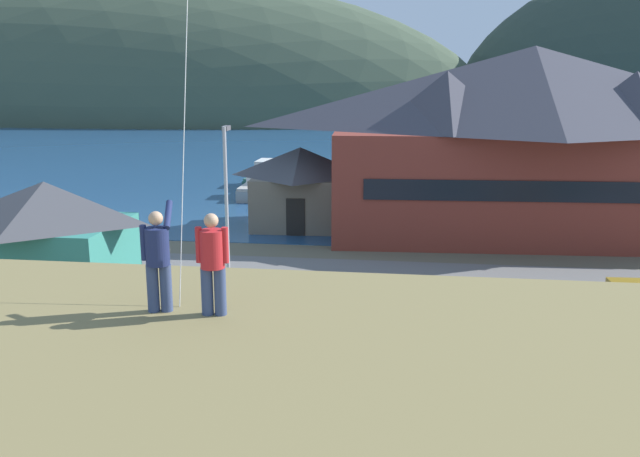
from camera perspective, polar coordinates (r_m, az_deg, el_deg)
name	(u,v)px	position (r m, az deg, el deg)	size (l,w,h in m)	color
ground_plane	(305,395)	(21.59, -1.28, -13.56)	(600.00, 600.00, 0.00)	#66604C
parking_lot_pad	(325,333)	(26.09, 0.40, -8.57)	(40.00, 20.00, 0.10)	slate
bay_water	(384,154)	(79.71, 5.30, 6.09)	(360.00, 84.00, 0.03)	navy
far_hill_west_ridge	(112,119)	(140.83, -16.75, 8.62)	(144.69, 44.13, 53.57)	#42513D
harbor_lodge	(530,136)	(42.42, 16.91, 7.30)	(24.44, 12.65, 10.89)	brown
storage_shed_near_lot	(49,242)	(30.45, -21.40, -1.06)	(6.39, 5.31, 5.22)	#338475
storage_shed_waterside	(301,186)	(42.74, -1.60, 3.52)	(6.27, 5.69, 4.95)	#756B5B
wharf_dock	(312,184)	(56.80, -0.70, 3.65)	(3.20, 14.90, 0.70)	#70604C
moored_boat_wharfside	(261,186)	(53.85, -4.90, 3.48)	(2.25, 7.03, 2.16)	#A8A399
moored_boat_outer_mooring	(358,178)	(58.07, 3.18, 4.21)	(3.36, 8.61, 2.16)	#A8A399
moored_boat_inner_slip	(271,176)	(58.86, -4.08, 4.32)	(2.95, 8.51, 2.16)	#23564C
parked_car_corner_spot	(223,339)	(23.05, -8.02, -9.00)	(4.27, 2.18, 1.82)	#9EA3A8
parked_car_mid_row_far	(637,306)	(28.38, 24.61, -5.82)	(4.29, 2.23, 1.82)	#B28923
parked_car_front_row_red	(562,359)	(22.59, 19.30, -10.12)	(4.28, 2.20, 1.82)	#236633
parked_car_lone_by_shed	(33,347)	(24.06, -22.52, -8.95)	(4.29, 2.23, 1.82)	silver
parking_light_pole	(226,194)	(31.19, -7.70, 2.81)	(0.24, 0.78, 7.08)	#ADADB2
person_kite_flyer	(158,257)	(11.95, -13.19, -2.31)	(0.52, 0.70, 1.86)	#384770
person_companion	(213,261)	(11.61, -8.83, -2.66)	(0.55, 0.40, 1.74)	#384770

